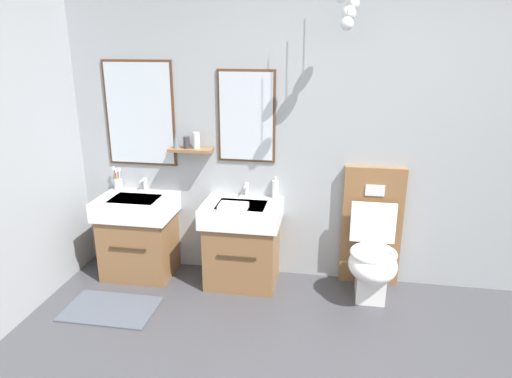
# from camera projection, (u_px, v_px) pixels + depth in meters

# --- Properties ---
(wall_back) EXTENTS (5.09, 0.57, 2.62)m
(wall_back) POSITION_uv_depth(u_px,v_px,m) (365.00, 125.00, 3.63)
(wall_back) COLOR #999EA3
(wall_back) RESTS_ON ground
(bath_mat) EXTENTS (0.68, 0.44, 0.01)m
(bath_mat) POSITION_uv_depth(u_px,v_px,m) (111.00, 309.00, 3.52)
(bath_mat) COLOR #474C56
(bath_mat) RESTS_ON ground
(vanity_sink_left) EXTENTS (0.63, 0.50, 0.70)m
(vanity_sink_left) POSITION_uv_depth(u_px,v_px,m) (139.00, 234.00, 3.97)
(vanity_sink_left) COLOR brown
(vanity_sink_left) RESTS_ON ground
(tap_on_left_sink) EXTENTS (0.03, 0.13, 0.11)m
(tap_on_left_sink) POSITION_uv_depth(u_px,v_px,m) (144.00, 183.00, 4.02)
(tap_on_left_sink) COLOR silver
(tap_on_left_sink) RESTS_ON vanity_sink_left
(vanity_sink_right) EXTENTS (0.63, 0.50, 0.70)m
(vanity_sink_right) POSITION_uv_depth(u_px,v_px,m) (242.00, 241.00, 3.82)
(vanity_sink_right) COLOR brown
(vanity_sink_right) RESTS_ON ground
(tap_on_right_sink) EXTENTS (0.03, 0.13, 0.11)m
(tap_on_right_sink) POSITION_uv_depth(u_px,v_px,m) (246.00, 188.00, 3.87)
(tap_on_right_sink) COLOR silver
(tap_on_right_sink) RESTS_ON vanity_sink_right
(toilet) EXTENTS (0.48, 0.62, 1.00)m
(toilet) POSITION_uv_depth(u_px,v_px,m) (372.00, 249.00, 3.66)
(toilet) COLOR brown
(toilet) RESTS_ON ground
(toothbrush_cup) EXTENTS (0.07, 0.07, 0.21)m
(toothbrush_cup) POSITION_uv_depth(u_px,v_px,m) (118.00, 183.00, 4.05)
(toothbrush_cup) COLOR silver
(toothbrush_cup) RESTS_ON vanity_sink_left
(soap_dispenser) EXTENTS (0.06, 0.06, 0.19)m
(soap_dispenser) POSITION_uv_depth(u_px,v_px,m) (275.00, 189.00, 3.83)
(soap_dispenser) COLOR white
(soap_dispenser) RESTS_ON vanity_sink_right
(folded_hand_towel) EXTENTS (0.22, 0.16, 0.04)m
(folded_hand_towel) POSITION_uv_depth(u_px,v_px,m) (233.00, 207.00, 3.58)
(folded_hand_towel) COLOR white
(folded_hand_towel) RESTS_ON vanity_sink_right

